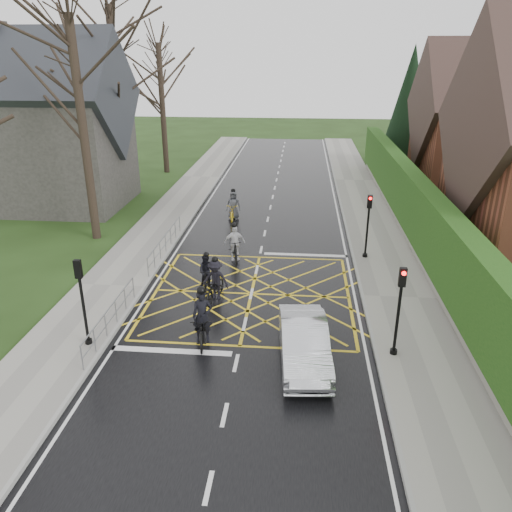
% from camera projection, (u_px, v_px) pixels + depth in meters
% --- Properties ---
extents(ground, '(120.00, 120.00, 0.00)m').
position_uv_depth(ground, '(251.00, 294.00, 20.70)').
color(ground, '#1C3110').
rests_on(ground, ground).
extents(road, '(9.00, 80.00, 0.01)m').
position_uv_depth(road, '(251.00, 294.00, 20.69)').
color(road, black).
rests_on(road, ground).
extents(sidewalk_right, '(3.00, 80.00, 0.15)m').
position_uv_depth(sidewalk_right, '(399.00, 298.00, 20.17)').
color(sidewalk_right, gray).
rests_on(sidewalk_right, ground).
extents(sidewalk_left, '(3.00, 80.00, 0.15)m').
position_uv_depth(sidewalk_left, '(111.00, 287.00, 21.17)').
color(sidewalk_left, gray).
rests_on(sidewalk_left, ground).
extents(stone_wall, '(0.50, 38.00, 0.70)m').
position_uv_depth(stone_wall, '(414.00, 241.00, 25.45)').
color(stone_wall, slate).
rests_on(stone_wall, ground).
extents(hedge, '(0.90, 38.00, 2.80)m').
position_uv_depth(hedge, '(418.00, 208.00, 24.78)').
color(hedge, '#133D10').
rests_on(hedge, stone_wall).
extents(house_far, '(9.80, 8.80, 10.30)m').
position_uv_depth(house_far, '(489.00, 129.00, 34.40)').
color(house_far, brown).
rests_on(house_far, ground).
extents(conifer, '(4.60, 4.60, 10.00)m').
position_uv_depth(conifer, '(409.00, 108.00, 41.87)').
color(conifer, black).
rests_on(conifer, ground).
extents(church, '(8.80, 7.80, 11.00)m').
position_uv_depth(church, '(54.00, 128.00, 31.02)').
color(church, '#2D2B28').
rests_on(church, ground).
extents(tree_near, '(9.24, 9.24, 11.44)m').
position_uv_depth(tree_near, '(77.00, 83.00, 23.98)').
color(tree_near, black).
rests_on(tree_near, ground).
extents(tree_mid, '(10.08, 10.08, 12.48)m').
position_uv_depth(tree_mid, '(114.00, 64.00, 31.17)').
color(tree_mid, black).
rests_on(tree_mid, ground).
extents(tree_far, '(8.40, 8.40, 10.40)m').
position_uv_depth(tree_far, '(161.00, 81.00, 39.03)').
color(tree_far, black).
rests_on(tree_far, ground).
extents(railing_south, '(0.05, 5.04, 1.03)m').
position_uv_depth(railing_south, '(110.00, 313.00, 17.56)').
color(railing_south, slate).
rests_on(railing_south, ground).
extents(railing_north, '(0.05, 6.04, 1.03)m').
position_uv_depth(railing_north, '(165.00, 239.00, 24.47)').
color(railing_north, slate).
rests_on(railing_north, ground).
extents(traffic_light_ne, '(0.24, 0.31, 3.21)m').
position_uv_depth(traffic_light_ne, '(367.00, 227.00, 23.51)').
color(traffic_light_ne, black).
rests_on(traffic_light_ne, ground).
extents(traffic_light_se, '(0.24, 0.31, 3.21)m').
position_uv_depth(traffic_light_se, '(398.00, 313.00, 15.77)').
color(traffic_light_se, black).
rests_on(traffic_light_se, ground).
extents(traffic_light_sw, '(0.24, 0.31, 3.21)m').
position_uv_depth(traffic_light_sw, '(83.00, 304.00, 16.35)').
color(traffic_light_sw, black).
rests_on(traffic_light_sw, ground).
extents(cyclist_rear, '(1.08, 2.22, 2.07)m').
position_uv_depth(cyclist_rear, '(202.00, 324.00, 17.07)').
color(cyclist_rear, black).
rests_on(cyclist_rear, ground).
extents(cyclist_back, '(0.77, 1.66, 1.64)m').
position_uv_depth(cyclist_back, '(207.00, 275.00, 20.97)').
color(cyclist_back, black).
rests_on(cyclist_back, ground).
extents(cyclist_mid, '(1.19, 1.98, 1.84)m').
position_uv_depth(cyclist_mid, '(215.00, 284.00, 20.03)').
color(cyclist_mid, black).
rests_on(cyclist_mid, ground).
extents(cyclist_front, '(1.09, 1.96, 1.89)m').
position_uv_depth(cyclist_front, '(234.00, 247.00, 23.82)').
color(cyclist_front, black).
rests_on(cyclist_front, ground).
extents(cyclist_lead, '(0.85, 1.95, 1.88)m').
position_uv_depth(cyclist_lead, '(233.00, 209.00, 29.71)').
color(cyclist_lead, gold).
rests_on(cyclist_lead, ground).
extents(car, '(1.83, 4.35, 1.40)m').
position_uv_depth(car, '(304.00, 343.00, 15.91)').
color(car, silver).
rests_on(car, ground).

